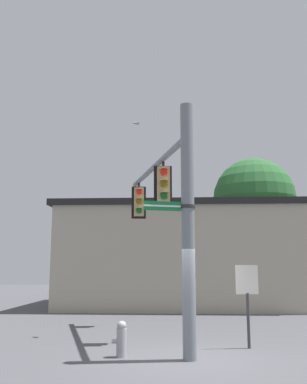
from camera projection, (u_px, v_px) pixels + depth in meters
ground_plane at (190, 360)px, 9.70m from camera, size 80.00×80.00×0.00m
signal_pole at (188, 226)px, 10.21m from camera, size 0.31×0.31×6.08m
mast_arm at (155, 166)px, 13.70m from camera, size 1.27×6.45×0.17m
traffic_light_nearest_pole at (163, 184)px, 12.57m from camera, size 0.54×0.49×1.31m
traffic_light_mid_inner at (139, 202)px, 15.94m from camera, size 0.54×0.49×1.31m
street_name_sign at (178, 206)px, 10.23m from camera, size 1.25×0.38×0.22m
bird_flying at (136, 123)px, 14.23m from camera, size 0.25×0.30×0.09m
storefront_building at (181, 256)px, 23.31m from camera, size 13.48×10.18×5.21m
tree_by_storefront at (254, 199)px, 22.04m from camera, size 4.18×4.18×7.58m
fire_hydrant at (121, 339)px, 10.11m from camera, size 0.35×0.24×0.82m
historical_marker at (247, 293)px, 11.35m from camera, size 0.60×0.08×2.13m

